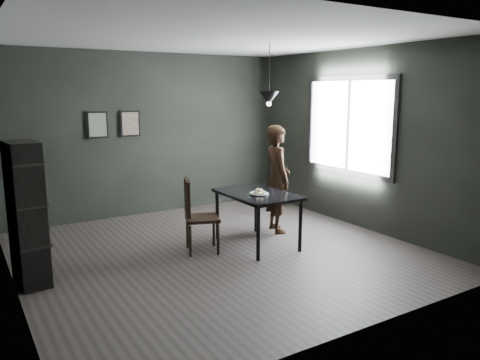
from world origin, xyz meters
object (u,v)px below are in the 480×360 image
cafe_table (257,198)px  wood_chair (195,211)px  woman (277,179)px  white_plate (259,194)px  pendant_lamp (269,98)px  shelf_unit (27,215)px

cafe_table → wood_chair: (-0.87, 0.19, -0.11)m
woman → white_plate: bearing=142.3°
wood_chair → pendant_lamp: pendant_lamp is taller
shelf_unit → pendant_lamp: bearing=-7.8°
wood_chair → woman: bearing=27.7°
pendant_lamp → shelf_unit: bearing=178.4°
cafe_table → wood_chair: wood_chair is taller
wood_chair → shelf_unit: shelf_unit is taller
woman → wood_chair: size_ratio=1.65×
cafe_table → white_plate: white_plate is taller
woman → pendant_lamp: (-0.38, -0.30, 1.23)m
cafe_table → white_plate: bearing=-108.2°
pendant_lamp → woman: bearing=38.2°
white_plate → woman: woman is taller
white_plate → shelf_unit: size_ratio=0.14×
wood_chair → shelf_unit: (-2.05, 0.00, 0.24)m
woman → pendant_lamp: size_ratio=1.90×
white_plate → wood_chair: size_ratio=0.23×
shelf_unit → pendant_lamp: pendant_lamp is taller
woman → wood_chair: 1.53m
cafe_table → shelf_unit: bearing=176.3°
cafe_table → woman: bearing=32.3°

